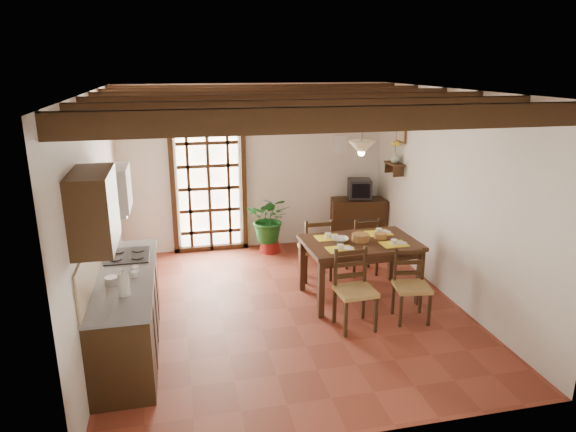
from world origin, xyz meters
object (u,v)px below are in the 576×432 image
object	(u,v)px
chair_far_left	(315,259)
pendant_lamp	(362,147)
dining_table	(360,248)
chair_near_right	(411,298)
sideboard	(358,221)
kitchen_counter	(127,311)
potted_plant	(270,220)
chair_near_left	(354,304)
chair_far_right	(362,255)
crt_tv	(360,189)

from	to	relation	value
chair_far_left	pendant_lamp	size ratio (longest dim) A/B	1.13
dining_table	chair_far_left	world-z (taller)	chair_far_left
chair_near_right	sideboard	xyz separation A→B (m)	(0.35, 2.86, 0.12)
chair_near_right	sideboard	world-z (taller)	chair_near_right
kitchen_counter	chair_near_right	distance (m)	3.41
kitchen_counter	potted_plant	size ratio (longest dim) A/B	1.06
chair_near_right	pendant_lamp	xyz separation A→B (m)	(-0.41, 0.86, 1.79)
chair_near_left	chair_far_right	distance (m)	1.72
kitchen_counter	potted_plant	world-z (taller)	potted_plant
crt_tv	chair_far_right	bearing A→B (deg)	-95.84
dining_table	potted_plant	size ratio (longest dim) A/B	0.73
chair_near_left	potted_plant	xyz separation A→B (m)	(-0.52, 2.81, 0.26)
sideboard	pendant_lamp	distance (m)	2.72
pendant_lamp	dining_table	bearing A→B (deg)	-90.00
kitchen_counter	crt_tv	xyz separation A→B (m)	(3.75, 2.82, 0.53)
crt_tv	pendant_lamp	bearing A→B (deg)	-99.11
chair_far_left	sideboard	world-z (taller)	chair_far_left
chair_far_right	potted_plant	bearing A→B (deg)	-45.39
chair_far_left	sideboard	size ratio (longest dim) A/B	1.00
chair_near_right	potted_plant	size ratio (longest dim) A/B	0.43
crt_tv	pendant_lamp	size ratio (longest dim) A/B	0.53
pendant_lamp	kitchen_counter	bearing A→B (deg)	-164.62
dining_table	chair_far_right	world-z (taller)	chair_far_right
chair_near_left	chair_far_left	xyz separation A→B (m)	(-0.06, 1.54, -0.01)
chair_near_left	potted_plant	world-z (taller)	potted_plant
chair_near_right	chair_far_left	distance (m)	1.72
chair_far_left	chair_near_right	bearing A→B (deg)	118.00
sideboard	potted_plant	xyz separation A→B (m)	(-1.62, -0.08, 0.16)
chair_near_right	kitchen_counter	bearing A→B (deg)	-172.44
dining_table	chair_near_left	xyz separation A→B (m)	(-0.35, -0.79, -0.41)
dining_table	chair_near_right	world-z (taller)	chair_near_right
chair_near_right	pendant_lamp	distance (m)	2.03
sideboard	potted_plant	distance (m)	1.63
chair_near_right	potted_plant	bearing A→B (deg)	122.74
chair_far_right	kitchen_counter	bearing A→B (deg)	24.59
kitchen_counter	chair_near_left	size ratio (longest dim) A/B	2.31
chair_far_left	sideboard	distance (m)	1.79
kitchen_counter	sideboard	size ratio (longest dim) A/B	2.34
chair_far_right	dining_table	bearing A→B (deg)	66.57
chair_far_left	crt_tv	world-z (taller)	crt_tv
kitchen_counter	crt_tv	world-z (taller)	kitchen_counter
dining_table	chair_near_left	world-z (taller)	chair_near_left
kitchen_counter	chair_far_right	bearing A→B (deg)	24.35
sideboard	chair_near_right	bearing A→B (deg)	-86.61
chair_far_right	crt_tv	distance (m)	1.55
crt_tv	chair_far_left	bearing A→B (deg)	-119.34
chair_near_left	crt_tv	xyz separation A→B (m)	(1.10, 2.88, 0.70)
dining_table	crt_tv	world-z (taller)	crt_tv
potted_plant	chair_near_right	bearing A→B (deg)	-65.39
chair_far_left	kitchen_counter	bearing A→B (deg)	29.36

